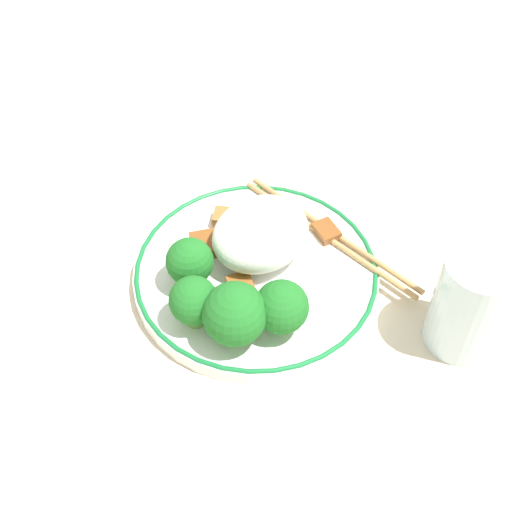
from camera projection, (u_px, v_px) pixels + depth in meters
ground_plane at (256, 280)px, 0.71m from camera, size 3.00×3.00×0.00m
plate at (256, 273)px, 0.70m from camera, size 0.24×0.24×0.02m
rice_mound at (261, 234)px, 0.69m from camera, size 0.10×0.08×0.06m
broccoli_back_left at (190, 262)px, 0.66m from camera, size 0.05×0.05×0.05m
broccoli_back_center at (194, 301)px, 0.63m from camera, size 0.04×0.04×0.05m
broccoli_back_right at (235, 314)px, 0.61m from camera, size 0.06×0.06×0.06m
broccoli_mid_left at (281, 307)px, 0.62m from camera, size 0.05×0.05×0.06m
meat_near_front at (282, 217)px, 0.73m from camera, size 0.02×0.03×0.01m
meat_near_left at (205, 245)px, 0.71m from camera, size 0.04×0.04×0.01m
meat_near_right at (229, 219)px, 0.73m from camera, size 0.04×0.04×0.01m
meat_near_back at (326, 231)px, 0.72m from camera, size 0.03×0.03×0.01m
meat_on_rice_edge at (241, 287)px, 0.67m from camera, size 0.03×0.03×0.01m
chopsticks at (330, 235)px, 0.72m from camera, size 0.03×0.22×0.01m
drinking_glass at (471, 302)px, 0.62m from camera, size 0.07×0.07×0.10m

